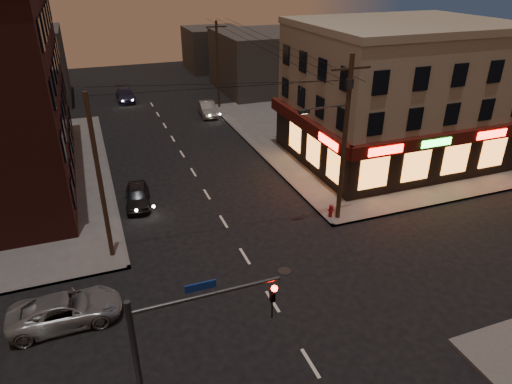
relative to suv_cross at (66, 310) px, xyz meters
name	(u,v)px	position (x,y,z in m)	size (l,w,h in m)	color
ground	(273,302)	(9.12, -1.98, -0.67)	(120.00, 120.00, 0.00)	black
sidewalk_ne	(372,132)	(27.12, 17.02, -0.60)	(24.00, 28.00, 0.15)	#514F4C
pizza_building	(397,93)	(25.05, 11.45, 4.68)	(15.85, 12.85, 10.50)	tan
bg_building_ne_a	(260,62)	(23.12, 36.02, 2.83)	(10.00, 12.00, 7.00)	#3F3D3A
bg_building_nw	(23,67)	(-3.88, 40.02, 3.33)	(9.00, 10.00, 8.00)	#3F3D3A
bg_building_ne_b	(214,49)	(21.12, 50.02, 2.33)	(8.00, 8.00, 6.00)	#3F3D3A
utility_pole_main	(344,132)	(15.80, 3.82, 5.09)	(4.20, 0.44, 10.00)	#382619
utility_pole_far	(218,65)	(15.92, 30.02, 3.98)	(0.26, 0.26, 9.00)	#382619
utility_pole_west	(100,180)	(2.32, 4.52, 3.98)	(0.24, 0.24, 9.00)	#382619
traffic_signal	(173,353)	(3.55, -7.58, 3.49)	(4.49, 0.32, 6.47)	#333538
suv_cross	(66,310)	(0.00, 0.00, 0.00)	(2.23, 4.83, 1.34)	gray
sedan_near	(138,196)	(4.46, 10.14, -0.01)	(1.56, 3.88, 1.32)	black
sedan_mid	(207,108)	(14.01, 27.89, 0.05)	(1.53, 4.40, 1.45)	slate
sedan_far	(125,95)	(6.54, 36.65, 0.03)	(1.95, 4.80, 1.39)	#1B1B36
fire_hydrant	(331,210)	(15.52, 4.02, -0.06)	(0.38, 0.38, 0.84)	maroon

